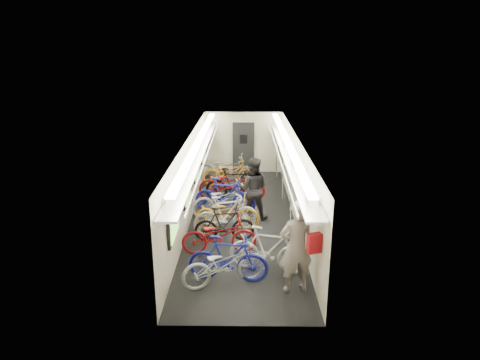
{
  "coord_description": "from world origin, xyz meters",
  "views": [
    {
      "loc": [
        0.05,
        -11.51,
        4.74
      ],
      "look_at": [
        -0.08,
        0.12,
        1.15
      ],
      "focal_mm": 32.0,
      "sensor_mm": 36.0,
      "label": 1
    }
  ],
  "objects_px": {
    "bicycle_1": "(228,259)",
    "passenger_mid": "(253,189)",
    "bicycle_0": "(224,264)",
    "passenger_near": "(296,247)",
    "backpack": "(314,243)"
  },
  "relations": [
    {
      "from": "bicycle_1",
      "to": "passenger_mid",
      "type": "bearing_deg",
      "value": -2.39
    },
    {
      "from": "bicycle_0",
      "to": "backpack",
      "type": "bearing_deg",
      "value": -132.26
    },
    {
      "from": "passenger_mid",
      "to": "backpack",
      "type": "height_order",
      "value": "passenger_mid"
    },
    {
      "from": "passenger_mid",
      "to": "bicycle_1",
      "type": "bearing_deg",
      "value": 87.84
    },
    {
      "from": "bicycle_0",
      "to": "bicycle_1",
      "type": "bearing_deg",
      "value": -44.48
    },
    {
      "from": "bicycle_1",
      "to": "backpack",
      "type": "relative_size",
      "value": 4.52
    },
    {
      "from": "bicycle_1",
      "to": "passenger_near",
      "type": "bearing_deg",
      "value": -98.16
    },
    {
      "from": "passenger_mid",
      "to": "bicycle_0",
      "type": "bearing_deg",
      "value": 87.2
    },
    {
      "from": "bicycle_0",
      "to": "passenger_near",
      "type": "height_order",
      "value": "passenger_near"
    },
    {
      "from": "passenger_near",
      "to": "bicycle_1",
      "type": "bearing_deg",
      "value": -30.47
    },
    {
      "from": "bicycle_1",
      "to": "passenger_near",
      "type": "distance_m",
      "value": 1.49
    },
    {
      "from": "backpack",
      "to": "passenger_near",
      "type": "bearing_deg",
      "value": 102.38
    },
    {
      "from": "bicycle_1",
      "to": "passenger_mid",
      "type": "height_order",
      "value": "passenger_mid"
    },
    {
      "from": "bicycle_0",
      "to": "passenger_near",
      "type": "distance_m",
      "value": 1.54
    },
    {
      "from": "bicycle_1",
      "to": "backpack",
      "type": "bearing_deg",
      "value": -109.73
    }
  ]
}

